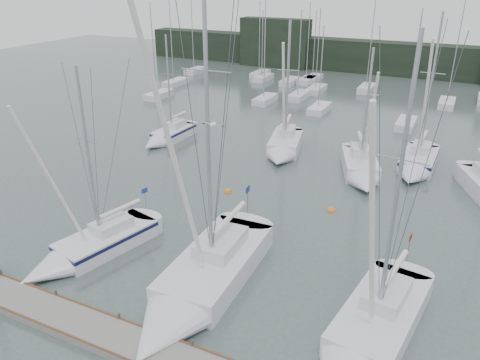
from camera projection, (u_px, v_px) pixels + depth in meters
name	position (u px, v px, depth m)	size (l,w,h in m)	color
ground	(200.00, 289.00, 24.73)	(160.00, 160.00, 0.00)	#455452
dock	(142.00, 349.00, 20.54)	(24.00, 2.00, 0.40)	slate
far_treeline	(396.00, 59.00, 74.60)	(90.00, 4.00, 5.00)	black
far_building_left	(275.00, 43.00, 80.30)	(12.00, 3.00, 8.00)	black
mast_forest	(336.00, 91.00, 63.18)	(54.00, 24.42, 14.75)	silver
sailboat_near_left	(83.00, 251.00, 27.06)	(4.54, 8.94, 11.88)	silver
sailboat_near_center	(194.00, 292.00, 23.50)	(3.95, 12.28, 19.24)	silver
sailboat_near_right	(365.00, 343.00, 20.34)	(4.38, 10.51, 14.62)	silver
sailboat_mid_a	(167.00, 136.00, 45.71)	(2.54, 7.03, 10.76)	silver
sailboat_mid_b	(283.00, 149.00, 42.39)	(4.29, 8.18, 12.47)	silver
sailboat_mid_c	(362.00, 172.00, 37.57)	(5.01, 8.22, 10.97)	silver
sailboat_mid_d	(416.00, 165.00, 38.73)	(2.90, 7.79, 13.48)	silver
buoy_a	(228.00, 192.00, 35.52)	(0.59, 0.59, 0.59)	orange
buoy_b	(331.00, 211.00, 32.72)	(0.56, 0.56, 0.56)	orange
seagull	(213.00, 124.00, 21.32)	(1.01, 0.45, 0.20)	white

